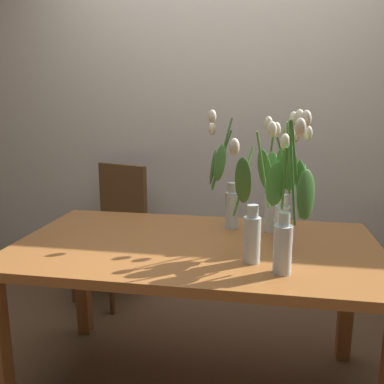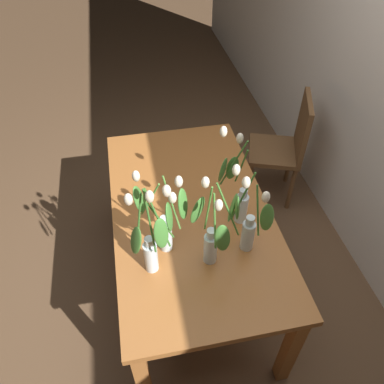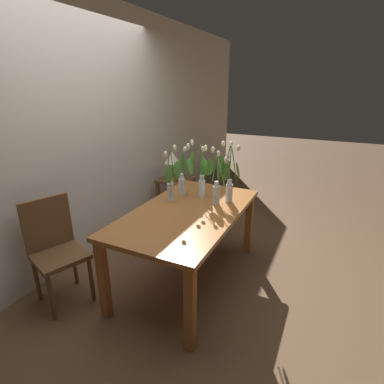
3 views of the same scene
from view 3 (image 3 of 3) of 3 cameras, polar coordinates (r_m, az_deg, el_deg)
The scene contains 12 objects.
ground_plane at distance 3.10m, azimuth -0.76°, elevation -16.15°, with size 18.00×18.00×0.00m, color brown.
room_wall_rear at distance 3.32m, azimuth -21.41°, elevation 10.38°, with size 9.00×0.10×2.70m, color silver.
dining_table at distance 2.77m, azimuth -0.82°, elevation -5.23°, with size 1.60×0.90×0.74m.
tulip_vase_0 at distance 2.80m, azimuth 4.80°, elevation 1.20°, with size 0.17×0.27×0.54m.
tulip_vase_1 at distance 3.05m, azimuth -1.67°, elevation 2.67°, with size 0.16×0.22×0.55m.
tulip_vase_2 at distance 2.88m, azimuth 6.88°, elevation 2.67°, with size 0.17×0.24×0.59m.
tulip_vase_3 at distance 2.86m, azimuth -4.02°, elevation 1.55°, with size 0.15×0.18×0.58m.
tulip_vase_4 at distance 2.99m, azimuth 1.74°, elevation 2.94°, with size 0.18×0.26×0.57m.
dining_chair at distance 2.85m, azimuth -24.78°, elevation -9.26°, with size 0.51×0.51×0.93m.
side_table at distance 4.32m, azimuth -3.14°, elevation 1.09°, with size 0.44×0.44×0.55m.
table_lamp at distance 4.17m, azimuth -3.78°, elevation 6.47°, with size 0.22×0.22×0.40m.
pillar_candle at distance 4.17m, azimuth -3.08°, elevation 2.63°, with size 0.06×0.06×0.07m, color #B72D23.
Camera 3 is at (-2.23, -1.13, 1.82)m, focal length 27.83 mm.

